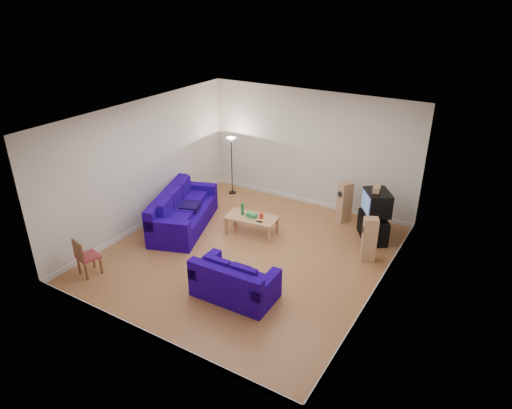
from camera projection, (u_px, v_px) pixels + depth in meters
The scene contains 16 objects.
room at pixel (246, 193), 9.86m from camera, with size 6.01×6.51×3.21m.
sofa_three_seat at pixel (181, 214), 11.57m from camera, with size 1.86×2.70×0.96m.
sofa_loveseat at pixel (234, 284), 8.93m from camera, with size 1.64×0.94×0.81m.
coffee_table at pixel (252, 219), 11.23m from camera, with size 1.33×0.79×0.46m.
bottle at pixel (243, 209), 11.26m from camera, with size 0.07×0.07×0.31m, color #197233.
tissue_box at pixel (252, 215), 11.18m from camera, with size 0.24×0.13×0.10m, color green.
red_canister at pixel (261, 216), 11.12m from camera, with size 0.10×0.10×0.14m, color red.
remote at pixel (259, 222), 10.96m from camera, with size 0.15×0.05×0.02m, color black.
tv_stand at pixel (373, 227), 11.06m from camera, with size 0.97×0.54×0.59m, color black.
av_receiver at pixel (373, 213), 10.96m from camera, with size 0.48×0.39×0.11m, color black.
television at pixel (377, 203), 10.73m from camera, with size 0.84×0.89×0.56m.
centre_speaker at pixel (377, 188), 10.63m from camera, with size 0.39×0.15×0.14m, color tan.
speaker_left at pixel (345, 202), 11.77m from camera, with size 0.38×0.40×1.09m.
speaker_right at pixel (369, 239), 10.08m from camera, with size 0.38×0.35×1.05m.
floor_lamp at pixel (231, 148), 13.03m from camera, with size 0.29×0.29×1.71m.
dining_chair at pixel (85, 256), 9.56m from camera, with size 0.49×0.49×0.85m.
Camera 1 is at (4.82, -7.61, 5.56)m, focal length 32.00 mm.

